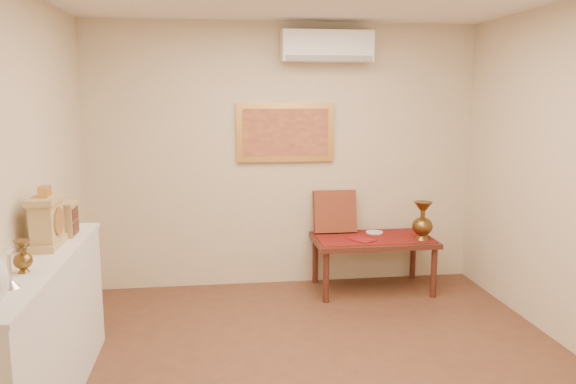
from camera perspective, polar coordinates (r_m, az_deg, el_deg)
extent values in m
cube|color=beige|center=(5.81, -0.29, 3.64)|extent=(4.00, 0.02, 2.70)
cube|color=beige|center=(1.56, 22.01, -14.47)|extent=(4.00, 0.02, 2.70)
cube|color=beige|center=(3.75, -27.20, -0.85)|extent=(0.02, 4.50, 2.70)
cube|color=maroon|center=(5.76, 8.63, -4.57)|extent=(1.14, 0.59, 0.01)
cylinder|color=white|center=(5.93, 8.76, -4.07)|extent=(0.18, 0.18, 0.01)
cube|color=maroon|center=(5.62, 7.49, -4.81)|extent=(0.28, 0.31, 0.01)
cube|color=#5D1216|center=(5.87, 4.76, -1.97)|extent=(0.44, 0.19, 0.45)
cube|color=silver|center=(3.94, -23.72, -13.42)|extent=(0.35, 2.00, 0.95)
cube|color=silver|center=(3.78, -24.23, -6.55)|extent=(0.37, 2.02, 0.03)
cube|color=tan|center=(4.05, -23.17, -4.82)|extent=(0.16, 0.36, 0.05)
cube|color=tan|center=(4.02, -23.31, -2.75)|extent=(0.14, 0.30, 0.25)
cylinder|color=beige|center=(4.00, -22.27, -2.74)|extent=(0.01, 0.17, 0.17)
cylinder|color=gold|center=(4.00, -22.20, -2.74)|extent=(0.01, 0.19, 0.19)
cube|color=tan|center=(3.99, -23.45, -0.72)|extent=(0.17, 0.34, 0.04)
cube|color=gold|center=(3.98, -23.50, 0.06)|extent=(0.06, 0.11, 0.07)
cube|color=tan|center=(4.31, -21.77, -2.73)|extent=(0.15, 0.20, 0.22)
cube|color=#4C2017|center=(4.30, -20.73, -3.37)|extent=(0.01, 0.17, 0.09)
cube|color=#4C2017|center=(4.28, -20.82, -2.07)|extent=(0.01, 0.17, 0.09)
cube|color=tan|center=(4.29, -21.87, -1.14)|extent=(0.16, 0.21, 0.02)
cube|color=#4C2017|center=(5.77, 8.62, -4.85)|extent=(1.20, 0.70, 0.05)
cylinder|color=#4C2017|center=(5.45, 3.88, -8.65)|extent=(0.06, 0.06, 0.50)
cylinder|color=#4C2017|center=(5.76, 14.58, -7.94)|extent=(0.06, 0.06, 0.50)
cylinder|color=#4C2017|center=(5.99, 2.78, -6.92)|extent=(0.06, 0.06, 0.50)
cylinder|color=#4C2017|center=(6.27, 12.59, -6.39)|extent=(0.06, 0.06, 0.50)
cube|color=gold|center=(5.76, -0.26, 6.08)|extent=(1.00, 0.05, 0.60)
cube|color=#C06A42|center=(5.73, -0.23, 6.07)|extent=(0.88, 0.01, 0.48)
cube|color=white|center=(5.73, 3.97, 14.55)|extent=(0.90, 0.24, 0.30)
cube|color=gray|center=(5.60, 4.21, 13.42)|extent=(0.86, 0.02, 0.05)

